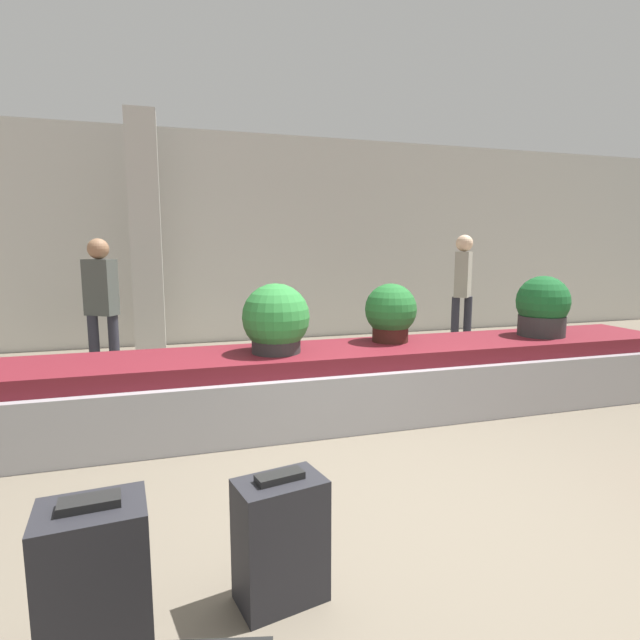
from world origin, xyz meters
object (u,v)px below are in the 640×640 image
(suitcase_3, at_px, (281,540))
(traveler_1, at_px, (463,283))
(potted_plant_2, at_px, (391,313))
(suitcase_2, at_px, (96,592))
(potted_plant_1, at_px, (543,307))
(potted_plant_0, at_px, (276,320))
(traveler_0, at_px, (101,299))
(pillar, at_px, (146,238))

(suitcase_3, relative_size, traveler_1, 0.34)
(suitcase_3, bearing_deg, traveler_1, 38.01)
(suitcase_3, xyz_separation_m, potted_plant_2, (1.53, 2.27, 0.61))
(suitcase_2, bearing_deg, traveler_1, 41.01)
(potted_plant_1, relative_size, traveler_1, 0.36)
(potted_plant_1, xyz_separation_m, traveler_1, (0.42, 2.06, 0.09))
(potted_plant_0, height_order, traveler_1, traveler_1)
(potted_plant_2, bearing_deg, traveler_0, 148.58)
(suitcase_3, distance_m, traveler_0, 4.08)
(suitcase_2, xyz_separation_m, potted_plant_0, (1.11, 2.28, 0.57))
(pillar, bearing_deg, traveler_0, -109.05)
(suitcase_3, relative_size, potted_plant_1, 0.95)
(potted_plant_2, height_order, traveler_1, traveler_1)
(potted_plant_1, distance_m, potted_plant_2, 1.56)
(pillar, height_order, potted_plant_2, pillar)
(suitcase_2, bearing_deg, potted_plant_0, 58.97)
(suitcase_2, height_order, potted_plant_0, potted_plant_0)
(potted_plant_0, relative_size, traveler_1, 0.35)
(potted_plant_0, relative_size, traveler_0, 0.37)
(suitcase_2, height_order, traveler_1, traveler_1)
(pillar, height_order, suitcase_3, pillar)
(potted_plant_0, bearing_deg, pillar, 109.81)
(suitcase_2, xyz_separation_m, potted_plant_1, (3.77, 2.31, 0.58))
(potted_plant_1, height_order, traveler_1, traveler_1)
(pillar, bearing_deg, suitcase_2, -90.12)
(potted_plant_2, height_order, traveler_0, traveler_0)
(potted_plant_0, distance_m, potted_plant_2, 1.12)
(suitcase_2, distance_m, potted_plant_1, 4.46)
(suitcase_2, xyz_separation_m, potted_plant_2, (2.21, 2.45, 0.57))
(traveler_0, bearing_deg, potted_plant_2, -179.47)
(suitcase_3, xyz_separation_m, potted_plant_0, (0.43, 2.09, 0.61))
(suitcase_3, height_order, potted_plant_2, potted_plant_2)
(pillar, xyz_separation_m, traveler_1, (4.18, -0.96, -0.62))
(suitcase_3, bearing_deg, pillar, 85.47)
(potted_plant_2, bearing_deg, suitcase_2, -132.08)
(suitcase_3, xyz_separation_m, traveler_1, (3.51, 4.18, 0.71))
(suitcase_2, bearing_deg, suitcase_3, 10.13)
(potted_plant_1, distance_m, traveler_1, 2.10)
(potted_plant_1, bearing_deg, traveler_0, 157.30)
(pillar, bearing_deg, suitcase_3, -82.58)
(potted_plant_0, distance_m, potted_plant_1, 2.66)
(potted_plant_0, relative_size, potted_plant_2, 1.07)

